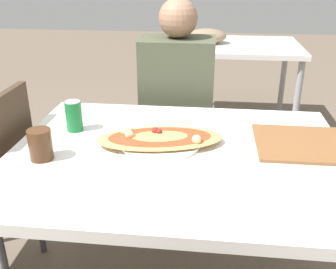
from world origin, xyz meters
The scene contains 8 objects.
dining_table centered at (0.00, 0.00, 0.66)m, with size 1.23×0.96×0.73m.
chair_far_seated centered at (-0.06, 0.81, 0.50)m, with size 0.40×0.40×0.90m.
person_seated centered at (-0.06, 0.70, 0.70)m, with size 0.38×0.29×1.21m.
pizza_main centered at (-0.07, 0.06, 0.75)m, with size 0.51×0.31×0.06m.
soda_can centered at (-0.43, 0.15, 0.79)m, with size 0.07×0.07×0.12m.
drink_glass centered at (-0.47, -0.10, 0.79)m, with size 0.08×0.08×0.11m.
serving_tray centered at (0.48, 0.11, 0.74)m, with size 0.38×0.32×0.01m.
background_table centered at (0.24, 2.06, 0.68)m, with size 1.10×0.80×0.85m.
Camera 1 is at (0.11, -1.28, 1.37)m, focal length 42.00 mm.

